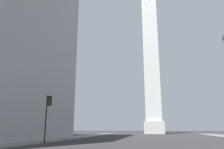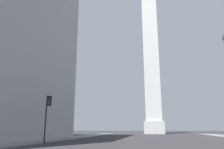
# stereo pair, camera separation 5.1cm
# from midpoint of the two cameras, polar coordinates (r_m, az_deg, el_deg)

# --- Properties ---
(sidewalk_left) EXTENTS (5.00, 96.60, 0.15)m
(sidewalk_left) POSITION_cam_midpoint_polar(r_m,az_deg,el_deg) (35.40, -17.74, -16.16)
(sidewalk_left) COLOR slate
(sidewalk_left) RESTS_ON ground_plane
(obelisk) EXTENTS (7.18, 7.18, 60.54)m
(obelisk) POSITION_cam_midpoint_polar(r_m,az_deg,el_deg) (87.22, 10.22, 4.54)
(obelisk) COLOR silver
(obelisk) RESTS_ON ground_plane
(traffic_light_mid_left) EXTENTS (0.76, 0.52, 6.18)m
(traffic_light_mid_left) POSITION_cam_midpoint_polar(r_m,az_deg,el_deg) (30.57, -16.54, -9.20)
(traffic_light_mid_left) COLOR black
(traffic_light_mid_left) RESTS_ON ground_plane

